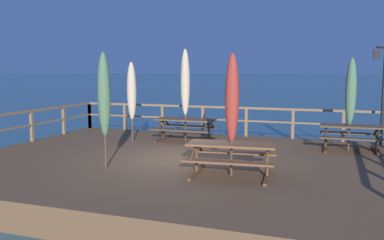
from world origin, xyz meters
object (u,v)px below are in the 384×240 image
Objects in this scene: picnic_table_back_right at (351,132)px; lamp_post_hooked at (381,80)px; picnic_table_mid_right at (186,125)px; patio_umbrella_tall_front at (185,83)px; picnic_table_back_left at (231,152)px; patio_umbrella_short_front at (132,91)px; patio_umbrella_tall_back_left at (351,92)px; patio_umbrella_tall_mid_right at (104,95)px; patio_umbrella_tall_mid_left at (232,99)px.

lamp_post_hooked is at bearing 44.53° from picnic_table_back_right.
picnic_table_mid_right is 1.44m from patio_umbrella_tall_front.
picnic_table_back_right is (2.72, 4.17, -0.01)m from picnic_table_back_left.
picnic_table_back_left is 5.49m from patio_umbrella_short_front.
picnic_table_mid_right is at bearing -179.23° from patio_umbrella_tall_back_left.
patio_umbrella_tall_mid_right is at bearing -174.84° from picnic_table_back_left.
patio_umbrella_tall_mid_right is (-0.51, -4.37, -0.18)m from patio_umbrella_tall_front.
patio_umbrella_tall_mid_right is at bearing -174.99° from patio_umbrella_tall_mid_left.
patio_umbrella_tall_mid_right is 0.90× the size of lamp_post_hooked.
lamp_post_hooked reaches higher than picnic_table_mid_right.
patio_umbrella_tall_back_left is at bearing 57.20° from patio_umbrella_tall_mid_left.
patio_umbrella_tall_front is 1.10× the size of patio_umbrella_tall_mid_right.
patio_umbrella_tall_mid_left is 4.87m from patio_umbrella_tall_front.
picnic_table_mid_right is 0.64× the size of lamp_post_hooked.
patio_umbrella_tall_mid_left is (-2.71, -4.17, 1.23)m from picnic_table_back_right.
patio_umbrella_tall_mid_left is at bearing -122.80° from patio_umbrella_tall_back_left.
picnic_table_back_left is 0.66× the size of lamp_post_hooked.
patio_umbrella_tall_front is at bearing 122.71° from patio_umbrella_tall_mid_left.
picnic_table_back_right is 0.65× the size of patio_umbrella_tall_mid_left.
patio_umbrella_short_front is (-6.90, -0.82, -0.06)m from patio_umbrella_tall_back_left.
patio_umbrella_tall_mid_right is (-3.13, -0.28, 1.26)m from picnic_table_back_left.
patio_umbrella_tall_mid_left is at bearing -47.95° from picnic_table_back_left.
patio_umbrella_tall_mid_right is (1.11, -3.56, 0.10)m from patio_umbrella_short_front.
picnic_table_back_left is at bearing 132.05° from patio_umbrella_tall_mid_left.
picnic_table_mid_right is 4.96m from patio_umbrella_tall_mid_left.
patio_umbrella_tall_front is (-2.63, 4.09, 0.21)m from patio_umbrella_tall_mid_left.
lamp_post_hooked is at bearing 38.24° from patio_umbrella_tall_mid_right.
picnic_table_back_right is 0.66× the size of patio_umbrella_tall_back_left.
patio_umbrella_tall_mid_left reaches higher than patio_umbrella_short_front.
picnic_table_back_left and picnic_table_mid_right have the same top height.
patio_umbrella_tall_mid_right is (-0.54, -4.32, 1.26)m from picnic_table_mid_right.
picnic_table_back_right is 0.58× the size of patio_umbrella_tall_front.
lamp_post_hooked is at bearing 44.58° from patio_umbrella_tall_back_left.
patio_umbrella_tall_front is 4.40m from patio_umbrella_tall_mid_right.
picnic_table_back_left is 6.31m from lamp_post_hooked.
patio_umbrella_tall_front is (-0.03, 0.05, 1.44)m from picnic_table_mid_right.
patio_umbrella_tall_mid_right is (-5.79, -4.39, 0.04)m from patio_umbrella_tall_back_left.
lamp_post_hooked reaches higher than picnic_table_back_left.
patio_umbrella_short_front reaches higher than picnic_table_mid_right.
patio_umbrella_tall_mid_right reaches higher than patio_umbrella_tall_mid_left.
patio_umbrella_short_front is at bearing 107.31° from patio_umbrella_tall_mid_right.
picnic_table_back_right is at bearing 37.24° from patio_umbrella_tall_mid_right.
patio_umbrella_tall_mid_right reaches higher than patio_umbrella_short_front.
picnic_table_back_right is 5.13m from patio_umbrella_tall_mid_left.
picnic_table_mid_right is 2.15m from patio_umbrella_short_front.
picnic_table_back_left is 0.67× the size of patio_umbrella_tall_front.
patio_umbrella_tall_mid_right is at bearing -97.14° from picnic_table_mid_right.
patio_umbrella_tall_back_left is at bearing 0.77° from picnic_table_mid_right.
patio_umbrella_tall_mid_left is (0.01, -0.01, 1.23)m from picnic_table_back_left.
patio_umbrella_tall_mid_right reaches higher than picnic_table_mid_right.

